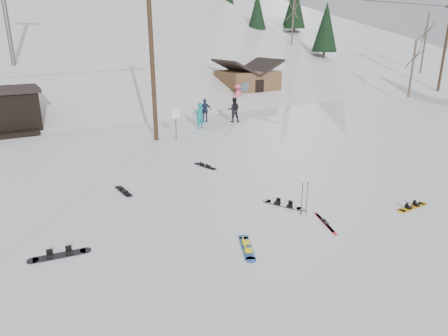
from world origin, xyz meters
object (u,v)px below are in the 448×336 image
cabin (247,84)px  hero_snowboard (247,247)px  utility_pole (152,58)px  hero_skis (325,222)px

cabin → hero_snowboard: cabin is taller
utility_pole → cabin: 16.71m
hero_snowboard → hero_skis: bearing=-64.3°
hero_snowboard → hero_skis: hero_snowboard is taller
cabin → hero_skis: bearing=-117.7°
hero_snowboard → utility_pole: bearing=14.4°
utility_pole → hero_skis: utility_pole is taller
utility_pole → hero_snowboard: 14.22m
hero_snowboard → cabin: bearing=-9.1°
utility_pole → hero_skis: bearing=-86.4°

